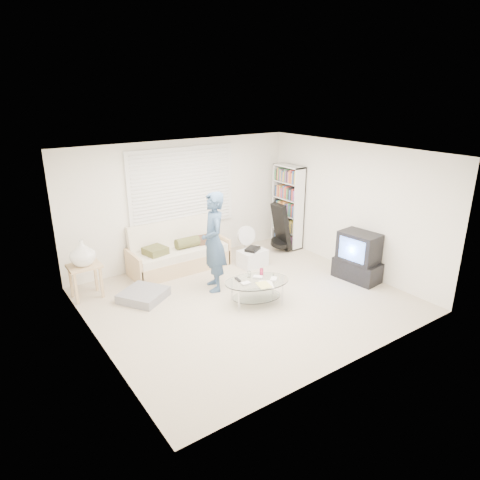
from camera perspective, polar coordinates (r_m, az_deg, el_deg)
ground at (r=7.44m, az=0.88°, el=-7.92°), size 5.00×5.00×0.00m
room_shell at (r=7.22m, az=-1.27°, el=5.09°), size 5.02×4.52×2.51m
window_blinds at (r=8.69m, az=-7.61°, el=6.89°), size 2.32×0.08×1.62m
futon_sofa at (r=8.62m, az=-8.19°, el=-1.83°), size 1.97×0.79×0.96m
grey_floor_pillow at (r=7.60m, az=-12.75°, el=-7.17°), size 0.95×0.95×0.15m
side_table at (r=7.67m, az=-20.25°, el=-1.92°), size 0.53×0.43×1.06m
bookshelf at (r=9.68m, az=6.37°, el=4.45°), size 0.29×0.78×1.85m
guitar_case at (r=9.43m, az=5.48°, el=1.24°), size 0.41×0.40×1.08m
floor_fan at (r=9.10m, az=0.72°, el=0.15°), size 0.42×0.28×0.70m
storage_bin at (r=8.73m, az=1.68°, el=-2.35°), size 0.57×0.42×0.39m
tv_unit at (r=8.31m, az=15.46°, el=-2.22°), size 0.55×0.90×0.93m
coffee_table at (r=7.19m, az=2.29°, el=-6.02°), size 1.26×1.01×0.53m
standing_person at (r=7.50m, az=-3.53°, el=-0.27°), size 0.62×0.76×1.79m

